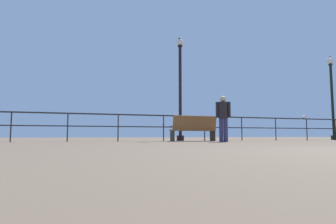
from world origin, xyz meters
TOP-DOWN VIEW (x-y plane):
  - pier_railing at (0.00, 8.42)m, footprint 23.44×0.05m
  - bench_near_left at (0.12, 7.75)m, footprint 1.79×0.62m
  - lamppost_center at (-0.08, 8.70)m, footprint 0.31×0.31m
  - lamppost_right at (8.33, 8.70)m, footprint 0.34×0.34m
  - person_by_bench at (0.68, 6.44)m, footprint 0.47×0.31m
  - seagull_on_rail at (6.15, 8.40)m, footprint 0.19×0.36m

SIDE VIEW (x-z plane):
  - bench_near_left at x=0.12m, z-range 0.04..1.01m
  - pier_railing at x=0.00m, z-range 0.24..1.28m
  - person_by_bench at x=0.68m, z-range 0.12..1.72m
  - seagull_on_rail at x=6.15m, z-range 1.03..1.20m
  - lamppost_center at x=-0.08m, z-range 0.05..4.52m
  - lamppost_right at x=8.33m, z-range 0.29..4.68m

